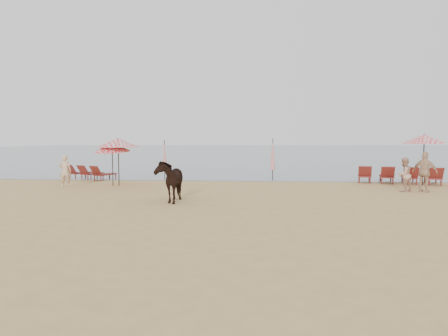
% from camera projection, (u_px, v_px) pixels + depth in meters
% --- Properties ---
extents(ground, '(120.00, 120.00, 0.00)m').
position_uv_depth(ground, '(211.00, 221.00, 10.38)').
color(ground, tan).
rests_on(ground, ground).
extents(sea, '(160.00, 140.00, 0.06)m').
position_uv_depth(sea, '(246.00, 149.00, 89.95)').
color(sea, '#51606B').
rests_on(sea, ground).
extents(lounger_cluster_left, '(2.97, 2.44, 0.57)m').
position_uv_depth(lounger_cluster_left, '(90.00, 173.00, 21.29)').
color(lounger_cluster_left, maroon).
rests_on(lounger_cluster_left, ground).
extents(lounger_cluster_right, '(4.16, 2.60, 0.61)m').
position_uv_depth(lounger_cluster_right, '(398.00, 175.00, 19.17)').
color(lounger_cluster_right, maroon).
rests_on(lounger_cluster_right, ground).
extents(umbrella_open_left_a, '(2.06, 2.06, 2.34)m').
position_uv_depth(umbrella_open_left_a, '(118.00, 143.00, 18.23)').
color(umbrella_open_left_a, black).
rests_on(umbrella_open_left_a, ground).
extents(umbrella_open_left_b, '(1.71, 1.74, 2.18)m').
position_uv_depth(umbrella_open_left_b, '(112.00, 147.00, 18.22)').
color(umbrella_open_left_b, black).
rests_on(umbrella_open_left_b, ground).
extents(umbrella_open_right, '(2.08, 2.08, 2.54)m').
position_uv_depth(umbrella_open_right, '(424.00, 139.00, 18.54)').
color(umbrella_open_right, black).
rests_on(umbrella_open_right, ground).
extents(umbrella_closed_left, '(0.27, 0.27, 2.25)m').
position_uv_depth(umbrella_closed_left, '(164.00, 155.00, 20.91)').
color(umbrella_closed_left, black).
rests_on(umbrella_closed_left, ground).
extents(umbrella_closed_right, '(0.28, 0.28, 2.34)m').
position_uv_depth(umbrella_closed_right, '(273.00, 154.00, 20.94)').
color(umbrella_closed_right, black).
rests_on(umbrella_closed_right, ground).
extents(cow, '(0.91, 1.86, 1.54)m').
position_uv_depth(cow, '(170.00, 181.00, 13.59)').
color(cow, black).
rests_on(cow, ground).
extents(beachgoer_left, '(0.63, 0.49, 1.54)m').
position_uv_depth(beachgoer_left, '(65.00, 171.00, 17.79)').
color(beachgoer_left, '#D4AD85').
rests_on(beachgoer_left, ground).
extents(beachgoer_right_a, '(0.90, 0.83, 1.48)m').
position_uv_depth(beachgoer_right_a, '(404.00, 175.00, 16.23)').
color(beachgoer_right_a, tan).
rests_on(beachgoer_right_a, ground).
extents(beachgoer_right_b, '(1.03, 1.01, 1.74)m').
position_uv_depth(beachgoer_right_b, '(425.00, 172.00, 16.03)').
color(beachgoer_right_b, tan).
rests_on(beachgoer_right_b, ground).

